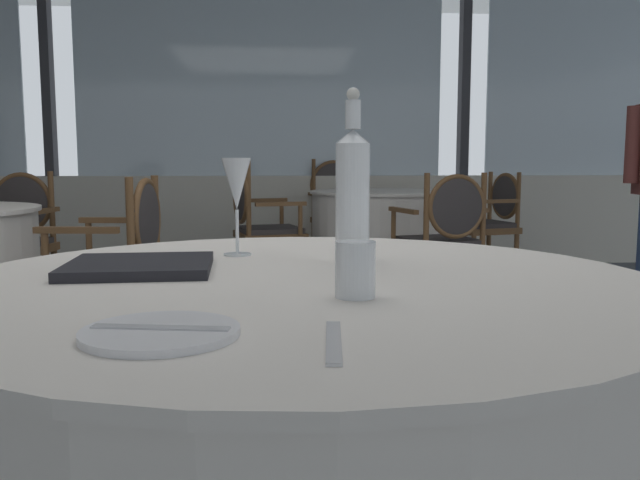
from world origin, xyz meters
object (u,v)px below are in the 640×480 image
Objects in this scene: dining_chair_0_1 at (445,232)px; dining_chair_0_2 at (491,216)px; dining_chair_0_0 at (257,216)px; dining_chair_1_2 at (14,231)px; water_tumbler at (355,269)px; dining_chair_1_1 at (120,255)px; menu_book at (140,266)px; water_bottle at (353,192)px; wine_glass at (237,186)px; dining_chair_0_3 at (338,205)px; side_plate at (161,332)px.

dining_chair_0_1 is 1.01× the size of dining_chair_0_2.
dining_chair_1_2 is (-1.52, -0.54, -0.04)m from dining_chair_0_0.
water_tumbler is 2.28m from dining_chair_1_1.
menu_book is 3.24m from dining_chair_1_2.
menu_book is at bearing 143.93° from water_tumbler.
dining_chair_0_2 is at bearing 66.91° from water_bottle.
dining_chair_0_1 is (0.99, 3.05, -0.27)m from water_tumbler.
wine_glass is 4.55m from dining_chair_0_3.
wine_glass reaches higher than dining_chair_1_2.
water_bottle is at bearing 61.89° from side_plate.
dining_chair_1_2 reaches higher than side_plate.
dining_chair_1_2 reaches higher than menu_book.
dining_chair_0_3 is at bearing 84.37° from water_bottle.
dining_chair_1_2 is at bearing 72.16° from dining_chair_0_1.
wine_glass reaches higher than menu_book.
dining_chair_1_2 is (-1.36, 2.94, -0.22)m from menu_book.
wine_glass is 0.25× the size of dining_chair_0_2.
side_plate is 3.75m from dining_chair_1_2.
dining_chair_1_2 is (-2.25, -1.75, -0.04)m from dining_chair_0_3.
dining_chair_0_0 is 0.99× the size of dining_chair_0_3.
side_plate is 5.25m from dining_chair_0_3.
dining_chair_0_0 reaches higher than dining_chair_1_1.
dining_chair_0_1 is at bearing 61.00° from menu_book.
dining_chair_1_1 reaches higher than side_plate.
dining_chair_1_1 is at bearing 26.03° from dining_chair_0_2.
dining_chair_0_2 is at bearing 112.55° from dining_chair_1_2.
dining_chair_0_2 is (1.91, 3.76, -0.38)m from wine_glass.
dining_chair_0_0 is (-0.27, 3.39, -0.33)m from water_bottle.
water_tumbler is 4.58m from dining_chair_0_2.
dining_chair_0_1 reaches higher than water_tumbler.
dining_chair_0_0 reaches higher than dining_chair_0_1.
dining_chair_0_1 is (1.21, -0.71, -0.05)m from dining_chair_0_0.
water_bottle is at bearing 52.66° from dining_chair_0_2.
water_bottle reaches higher than water_tumbler.
dining_chair_1_1 is (-1.83, -0.95, 0.01)m from dining_chair_0_1.
dining_chair_1_1 is at bearing 117.04° from water_bottle.
water_tumbler is 0.10× the size of dining_chair_0_2.
dining_chair_1_1 is (-1.34, -2.88, -0.05)m from dining_chair_0_3.
dining_chair_0_2 is (1.70, 4.25, -0.27)m from water_tumbler.
wine_glass is 2.85m from dining_chair_0_1.
water_tumbler is (0.27, 0.22, 0.04)m from side_plate.
water_tumbler is at bearing 38.63° from side_plate.
dining_chair_1_2 is (-0.91, 1.12, 0.00)m from dining_chair_1_1.
wine_glass is at bearing 117.41° from dining_chair_1_1.
side_plate is 0.21× the size of dining_chair_1_2.
side_plate is at bearing 144.73° from dining_chair_0_1.
dining_chair_0_2 is (1.65, 3.88, -0.38)m from water_bottle.
dining_chair_0_0 is at bearing 89.37° from side_plate.
side_plate is 0.20× the size of dining_chair_0_0.
dining_chair_1_2 is at bearing 122.14° from water_bottle.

